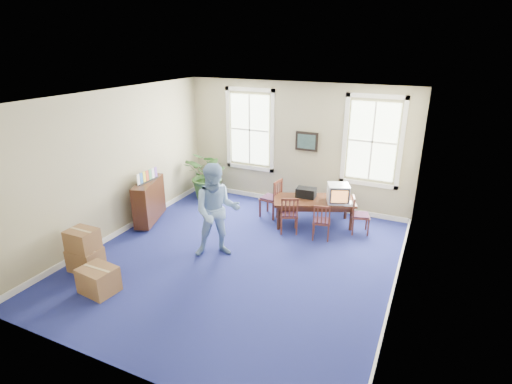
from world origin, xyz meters
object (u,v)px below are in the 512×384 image
at_px(conference_table, 313,211).
at_px(potted_plant, 209,175).
at_px(cardboard_boxes, 97,249).
at_px(man, 217,211).
at_px(crt_tv, 338,193).
at_px(chair_near_left, 289,214).
at_px(credenza, 149,203).

relative_size(conference_table, potted_plant, 1.35).
bearing_deg(cardboard_boxes, man, 39.29).
relative_size(crt_tv, chair_near_left, 0.58).
relative_size(chair_near_left, potted_plant, 0.64).
distance_m(man, potted_plant, 3.16).
bearing_deg(credenza, chair_near_left, -3.13).
height_order(crt_tv, chair_near_left, crt_tv).
bearing_deg(credenza, man, -35.72).
bearing_deg(man, potted_plant, 93.48).
height_order(conference_table, credenza, credenza).
bearing_deg(credenza, conference_table, 4.37).
xyz_separation_m(chair_near_left, man, (-0.94, -1.60, 0.52)).
relative_size(conference_table, credenza, 1.50).
height_order(crt_tv, credenza, crt_tv).
xyz_separation_m(chair_near_left, potted_plant, (-2.71, 1.00, 0.25)).
bearing_deg(crt_tv, chair_near_left, -165.28).
relative_size(crt_tv, potted_plant, 0.37).
distance_m(chair_near_left, potted_plant, 2.90).
height_order(crt_tv, potted_plant, potted_plant).
relative_size(conference_table, crt_tv, 3.64).
distance_m(chair_near_left, cardboard_boxes, 4.09).
xyz_separation_m(conference_table, chair_near_left, (-0.38, -0.64, 0.13)).
bearing_deg(man, credenza, 132.33).
relative_size(conference_table, man, 0.97).
bearing_deg(conference_table, man, -144.10).
height_order(chair_near_left, credenza, credenza).
relative_size(man, potted_plant, 1.40).
relative_size(man, cardboard_boxes, 1.26).
relative_size(conference_table, cardboard_boxes, 1.22).
bearing_deg(chair_near_left, crt_tv, -167.57).
xyz_separation_m(credenza, potted_plant, (0.51, 1.91, 0.20)).
relative_size(chair_near_left, cardboard_boxes, 0.58).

